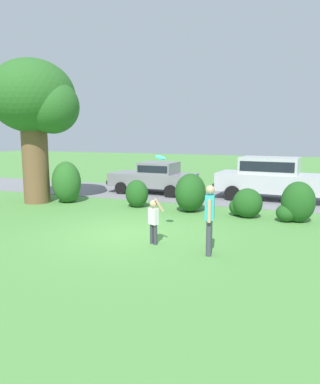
# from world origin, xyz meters

# --- Properties ---
(ground_plane) EXTENTS (80.00, 80.00, 0.00)m
(ground_plane) POSITION_xyz_m (0.00, 0.00, 0.00)
(ground_plane) COLOR #518E42
(driveway_strip) EXTENTS (28.00, 4.40, 0.02)m
(driveway_strip) POSITION_xyz_m (0.00, 7.25, 0.01)
(driveway_strip) COLOR slate
(driveway_strip) RESTS_ON ground
(oak_tree_large) EXTENTS (3.87, 3.56, 6.01)m
(oak_tree_large) POSITION_xyz_m (-5.69, 3.20, 4.18)
(oak_tree_large) COLOR brown
(oak_tree_large) RESTS_ON ground
(shrub_near_tree) EXTENTS (1.25, 1.20, 1.78)m
(shrub_near_tree) POSITION_xyz_m (-4.61, 3.58, 0.81)
(shrub_near_tree) COLOR #286023
(shrub_near_tree) RESTS_ON ground
(shrub_centre_left) EXTENTS (0.97, 0.99, 1.12)m
(shrub_centre_left) POSITION_xyz_m (-1.40, 3.79, 0.49)
(shrub_centre_left) COLOR #1E511C
(shrub_centre_left) RESTS_ON ground
(shrub_centre) EXTENTS (1.16, 1.38, 1.46)m
(shrub_centre) POSITION_xyz_m (0.89, 3.72, 0.73)
(shrub_centre) COLOR #1E511C
(shrub_centre) RESTS_ON ground
(shrub_centre_right) EXTENTS (1.20, 1.01, 1.05)m
(shrub_centre_right) POSITION_xyz_m (3.00, 3.50, 0.47)
(shrub_centre_right) COLOR #1E511C
(shrub_centre_right) RESTS_ON ground
(shrub_far_end) EXTENTS (1.26, 0.94, 1.38)m
(shrub_far_end) POSITION_xyz_m (4.70, 3.37, 0.63)
(shrub_far_end) COLOR #1E511C
(shrub_far_end) RESTS_ON ground
(parked_sedan) EXTENTS (4.46, 2.21, 1.56)m
(parked_sedan) POSITION_xyz_m (-2.00, 7.27, 0.85)
(parked_sedan) COLOR gray
(parked_sedan) RESTS_ON ground
(parked_suv) EXTENTS (4.82, 2.36, 1.92)m
(parked_suv) POSITION_xyz_m (3.45, 7.35, 1.08)
(parked_suv) COLOR silver
(parked_suv) RESTS_ON ground
(child_thrower) EXTENTS (0.48, 0.25, 1.29)m
(child_thrower) POSITION_xyz_m (1.18, -0.71, 0.72)
(child_thrower) COLOR #383842
(child_thrower) RESTS_ON ground
(frisbee) EXTENTS (0.28, 0.28, 0.13)m
(frisbee) POSITION_xyz_m (1.06, 0.11, 2.30)
(frisbee) COLOR #1EB7B2
(adult_onlooker) EXTENTS (0.28, 0.52, 1.74)m
(adult_onlooker) POSITION_xyz_m (2.79, -1.05, 0.98)
(adult_onlooker) COLOR #3F3F4C
(adult_onlooker) RESTS_ON ground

